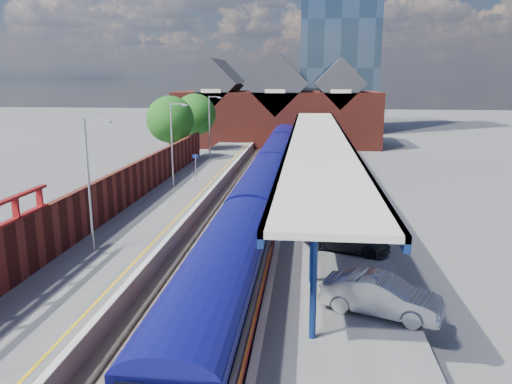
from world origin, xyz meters
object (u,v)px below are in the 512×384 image
Objects in this scene: lamp_post_c at (173,140)px; parked_car_dark at (347,238)px; parked_car_blue at (349,182)px; parked_car_silver at (381,295)px; lamp_post_b at (91,177)px; parked_car_red at (355,218)px; lamp_post_d at (211,123)px; train at (271,170)px; platform_sign at (196,163)px.

lamp_post_c is 1.55× the size of parked_car_dark.
lamp_post_c is at bearing 96.78° from parked_car_blue.
lamp_post_c is 1.52× the size of parked_car_silver.
parked_car_red is at bearing 21.39° from lamp_post_b.
lamp_post_c reaches higher than parked_car_blue.
parked_car_silver is (14.00, -37.87, -3.24)m from lamp_post_d.
lamp_post_b is (-7.86, -18.65, 2.87)m from train.
lamp_post_b is 15.52m from parked_car_silver.
lamp_post_b is 32.00m from lamp_post_d.
lamp_post_c reaches higher than parked_car_dark.
train is at bearing 5.73° from platform_sign.
parked_car_blue is (1.25, 15.31, -0.12)m from parked_car_dark.
lamp_post_b reaches higher than parked_car_dark.
parked_car_dark is at bearing 27.41° from parked_car_silver.
parked_car_red is at bearing -62.17° from lamp_post_d.
lamp_post_d reaches higher than parked_car_dark.
train is at bearing 35.54° from parked_car_silver.
parked_car_dark is at bearing -47.71° from lamp_post_c.
parked_car_dark is at bearing -168.21° from parked_car_red.
lamp_post_b is at bearing -94.33° from platform_sign.
parked_car_red is 0.83× the size of parked_car_dark.
train is 17.00× the size of parked_car_blue.
parked_car_blue is (6.64, -1.90, -0.58)m from train.
parked_car_red is 11.28m from parked_car_blue.
lamp_post_b and lamp_post_c have the same top height.
train is 6.55m from platform_sign.
platform_sign reaches higher than parked_car_blue.
lamp_post_b is at bearing 133.77° from parked_car_red.
lamp_post_d reaches higher than parked_car_red.
lamp_post_b reaches higher than train.
parked_car_silver is (6.15, -24.52, -0.36)m from train.
parked_car_silver is (14.00, -21.87, -3.24)m from lamp_post_c.
parked_car_blue is (0.50, 11.27, -0.10)m from parked_car_red.
train is at bearing -59.52° from lamp_post_d.
train is 8.77m from lamp_post_c.
train is 18.04m from parked_car_dark.
parked_car_dark is (13.24, -30.56, -3.34)m from lamp_post_d.
lamp_post_d is at bearing 50.21° from parked_car_red.
parked_car_silver is at bearing -22.73° from lamp_post_b.
lamp_post_b is at bearing 117.95° from parked_car_dark.
platform_sign is 0.64× the size of parked_car_blue.
lamp_post_d is 1.87× the size of parked_car_red.
lamp_post_d is 2.80× the size of platform_sign.
lamp_post_b is 22.42m from parked_car_blue.
lamp_post_b is 1.52× the size of parked_car_silver.
lamp_post_d reaches higher than parked_car_silver.
lamp_post_d is (0.00, 16.00, 0.00)m from lamp_post_c.
parked_car_blue is (14.50, -15.25, -3.45)m from lamp_post_d.
platform_sign is (1.36, -14.00, -2.30)m from lamp_post_d.
parked_car_blue is at bearing 49.12° from lamp_post_b.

